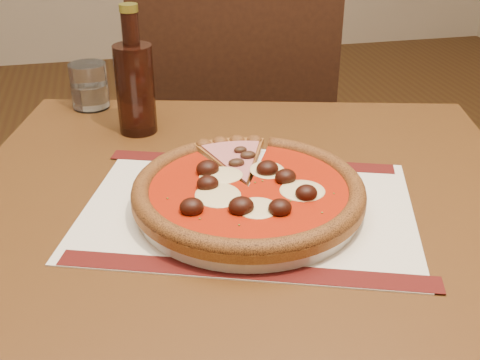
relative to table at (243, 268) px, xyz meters
name	(u,v)px	position (x,y,z in m)	size (l,w,h in m)	color
table	(243,268)	(0.00, 0.00, 0.00)	(0.98, 0.98, 0.75)	#573614
chair_far	(232,139)	(0.13, 0.67, -0.10)	(0.51, 0.51, 0.95)	black
placemat	(248,209)	(0.00, -0.01, 0.10)	(0.43, 0.31, 0.00)	white
plate	(248,202)	(0.00, -0.01, 0.11)	(0.29, 0.29, 0.02)	white
pizza	(249,189)	(0.00, -0.01, 0.13)	(0.30, 0.30, 0.04)	#966124
ham_slice	(238,161)	(0.01, 0.08, 0.13)	(0.11, 0.15, 0.02)	#966124
water_glass	(89,86)	(-0.19, 0.42, 0.14)	(0.07, 0.07, 0.08)	white
bottle	(135,84)	(-0.12, 0.29, 0.19)	(0.06, 0.06, 0.21)	black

